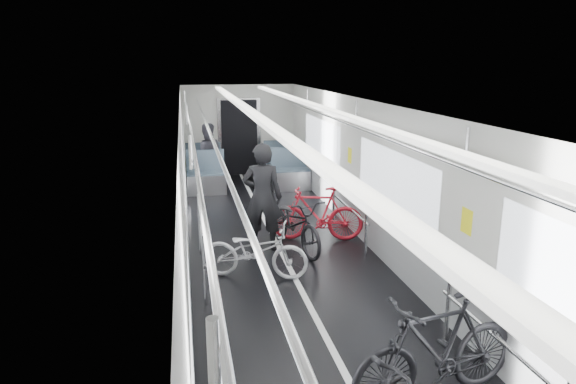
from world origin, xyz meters
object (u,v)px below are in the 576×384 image
object	(u,v)px
bike_right_near	(437,349)
bike_right_far	(317,214)
person_standing	(262,197)
person_seated	(207,155)
bike_left_far	(255,251)
bike_aisle	(294,223)

from	to	relation	value
bike_right_near	bike_right_far	distance (m)	4.40
person_standing	person_seated	size ratio (longest dim) A/B	1.13
bike_left_far	bike_aisle	xyz separation A→B (m)	(0.79, 1.01, 0.05)
bike_right_near	person_standing	xyz separation A→B (m)	(-0.93, 4.16, 0.36)
person_seated	bike_left_far	bearing A→B (deg)	92.99
bike_left_far	person_seated	distance (m)	5.66
person_standing	bike_left_far	bearing A→B (deg)	88.39
bike_left_far	person_seated	size ratio (longest dim) A/B	0.97
bike_right_far	person_standing	distance (m)	1.09
bike_right_near	person_seated	bearing A→B (deg)	179.42
person_standing	bike_right_far	bearing A→B (deg)	-153.22
person_seated	person_standing	bearing A→B (deg)	97.46
bike_right_near	bike_aisle	world-z (taller)	bike_right_near
person_standing	person_seated	xyz separation A→B (m)	(-0.66, 4.53, -0.10)
bike_aisle	bike_right_near	bearing A→B (deg)	-100.19
person_standing	bike_right_near	bearing A→B (deg)	115.46
bike_right_near	person_seated	xyz separation A→B (m)	(-1.59, 8.68, 0.26)
bike_right_far	person_standing	xyz separation A→B (m)	(-0.98, -0.24, 0.41)
bike_right_near	bike_right_far	bearing A→B (deg)	168.41
bike_aisle	person_seated	xyz separation A→B (m)	(-1.17, 4.63, 0.33)
bike_aisle	person_standing	world-z (taller)	person_standing
bike_right_near	person_standing	size ratio (longest dim) A/B	0.99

